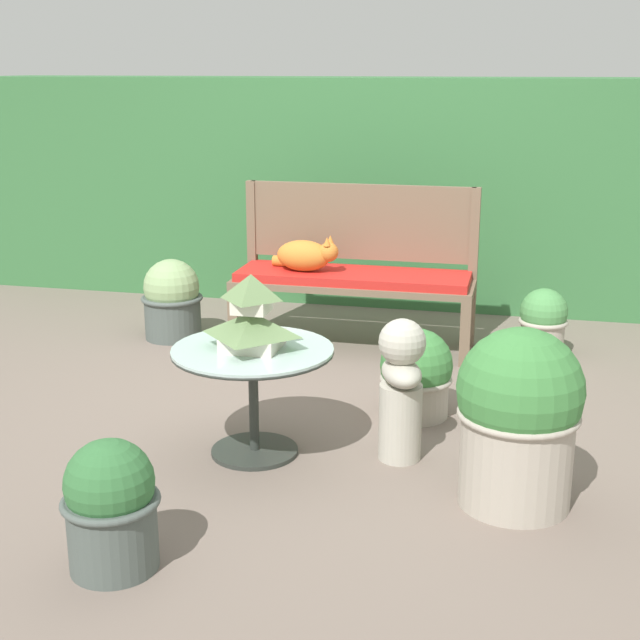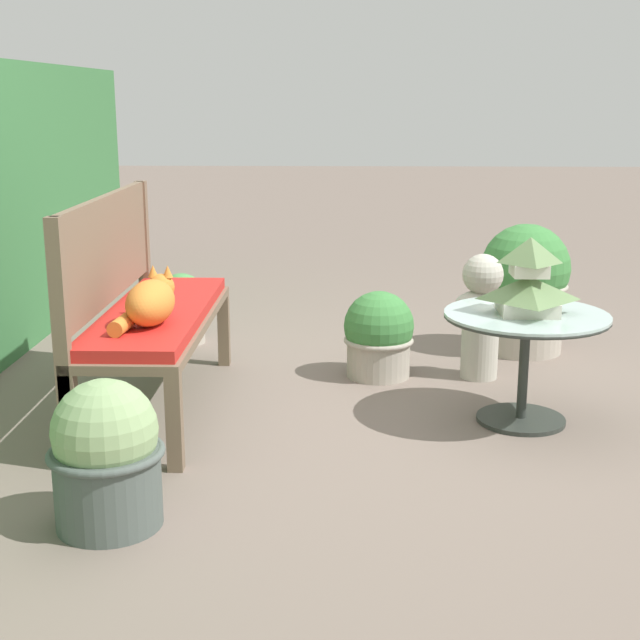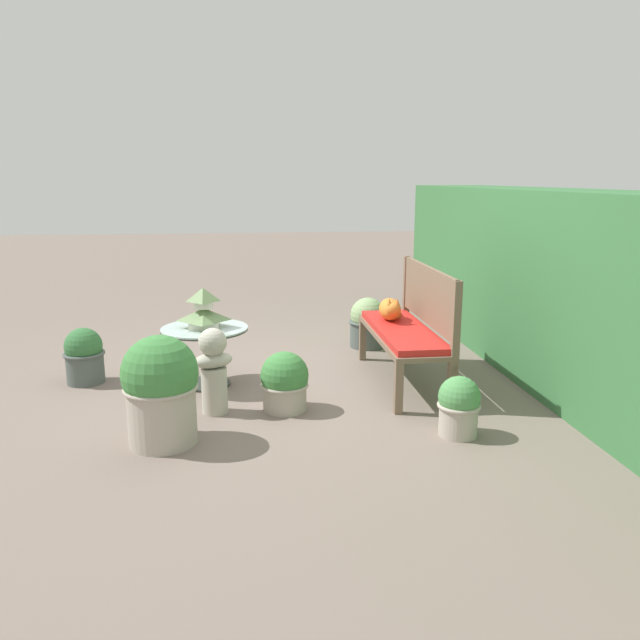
% 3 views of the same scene
% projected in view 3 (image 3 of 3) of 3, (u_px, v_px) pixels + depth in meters
% --- Properties ---
extents(ground, '(30.00, 30.00, 0.00)m').
position_uv_depth(ground, '(292.00, 387.00, 5.23)').
color(ground, '#75665B').
extents(foliage_hedge_back, '(6.40, 0.87, 1.62)m').
position_uv_depth(foliage_hedge_back, '(563.00, 286.00, 5.32)').
color(foliage_hedge_back, '#38703D').
rests_on(foliage_hedge_back, ground).
extents(garden_bench, '(1.47, 0.47, 0.48)m').
position_uv_depth(garden_bench, '(402.00, 335.00, 5.26)').
color(garden_bench, brown).
rests_on(garden_bench, ground).
extents(bench_backrest, '(1.47, 0.06, 0.99)m').
position_uv_depth(bench_backrest, '(428.00, 301.00, 5.22)').
color(bench_backrest, brown).
rests_on(bench_backrest, ground).
extents(cat, '(0.44, 0.24, 0.23)m').
position_uv_depth(cat, '(391.00, 309.00, 5.50)').
color(cat, orange).
rests_on(cat, garden_bench).
extents(patio_table, '(0.72, 0.72, 0.50)m').
position_uv_depth(patio_table, '(205.00, 340.00, 5.19)').
color(patio_table, '#2D332D').
rests_on(patio_table, ground).
extents(pagoda_birdhouse, '(0.33, 0.33, 0.33)m').
position_uv_depth(pagoda_birdhouse, '(204.00, 311.00, 5.13)').
color(pagoda_birdhouse, silver).
rests_on(pagoda_birdhouse, patio_table).
extents(garden_bust, '(0.26, 0.33, 0.65)m').
position_uv_depth(garden_bust, '(214.00, 368.00, 4.58)').
color(garden_bust, '#B7B2A3').
rests_on(garden_bust, ground).
extents(potted_plant_path_edge, '(0.39, 0.39, 0.52)m').
position_uv_depth(potted_plant_path_edge, '(368.00, 323.00, 6.42)').
color(potted_plant_path_edge, '#4C5651').
rests_on(potted_plant_path_edge, ground).
extents(potted_plant_bench_right, '(0.36, 0.36, 0.45)m').
position_uv_depth(potted_plant_bench_right, '(285.00, 382.00, 4.67)').
color(potted_plant_bench_right, '#ADA393').
rests_on(potted_plant_bench_right, ground).
extents(potted_plant_bench_left, '(0.35, 0.35, 0.48)m').
position_uv_depth(potted_plant_bench_left, '(84.00, 356.00, 5.29)').
color(potted_plant_bench_left, '#4C5651').
rests_on(potted_plant_bench_left, ground).
extents(potted_plant_hedge_corner, '(0.50, 0.50, 0.73)m').
position_uv_depth(potted_plant_hedge_corner, '(161.00, 389.00, 4.05)').
color(potted_plant_hedge_corner, '#ADA393').
rests_on(potted_plant_hedge_corner, ground).
extents(potted_plant_table_far, '(0.29, 0.29, 0.42)m').
position_uv_depth(potted_plant_table_far, '(459.00, 406.00, 4.20)').
color(potted_plant_table_far, '#ADA393').
rests_on(potted_plant_table_far, ground).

